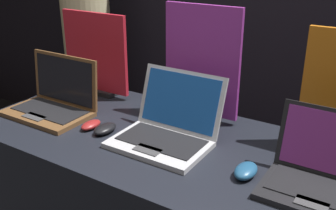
{
  "coord_description": "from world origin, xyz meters",
  "views": [
    {
      "loc": [
        0.74,
        -0.8,
        1.64
      ],
      "look_at": [
        0.01,
        0.36,
        1.07
      ],
      "focal_mm": 42.0,
      "sensor_mm": 36.0,
      "label": 1
    }
  ],
  "objects_px": {
    "person_bystander": "(88,50)",
    "laptop_front": "(54,100)",
    "promo_stand_front": "(96,56)",
    "promo_stand_middle": "(202,66)",
    "mouse_back": "(246,171)",
    "mouse_front": "(91,125)",
    "mouse_middle": "(105,129)",
    "laptop_back": "(323,174)",
    "laptop_middle": "(168,127)"
  },
  "relations": [
    {
      "from": "promo_stand_middle",
      "to": "person_bystander",
      "type": "height_order",
      "value": "person_bystander"
    },
    {
      "from": "mouse_back",
      "to": "person_bystander",
      "type": "bearing_deg",
      "value": 149.05
    },
    {
      "from": "laptop_front",
      "to": "mouse_front",
      "type": "distance_m",
      "value": 0.26
    },
    {
      "from": "laptop_front",
      "to": "promo_stand_front",
      "type": "distance_m",
      "value": 0.32
    },
    {
      "from": "mouse_middle",
      "to": "promo_stand_front",
      "type": "bearing_deg",
      "value": 135.1
    },
    {
      "from": "promo_stand_middle",
      "to": "mouse_front",
      "type": "bearing_deg",
      "value": -133.76
    },
    {
      "from": "laptop_middle",
      "to": "mouse_middle",
      "type": "relative_size",
      "value": 3.2
    },
    {
      "from": "promo_stand_front",
      "to": "mouse_back",
      "type": "height_order",
      "value": "promo_stand_front"
    },
    {
      "from": "laptop_front",
      "to": "mouse_back",
      "type": "xyz_separation_m",
      "value": [
        0.94,
        -0.04,
        -0.04
      ]
    },
    {
      "from": "promo_stand_front",
      "to": "promo_stand_middle",
      "type": "distance_m",
      "value": 0.59
    },
    {
      "from": "laptop_front",
      "to": "person_bystander",
      "type": "xyz_separation_m",
      "value": [
        -0.64,
        0.91,
        -0.06
      ]
    },
    {
      "from": "promo_stand_front",
      "to": "laptop_back",
      "type": "height_order",
      "value": "promo_stand_front"
    },
    {
      "from": "mouse_front",
      "to": "mouse_back",
      "type": "bearing_deg",
      "value": 0.03
    },
    {
      "from": "laptop_front",
      "to": "mouse_back",
      "type": "bearing_deg",
      "value": -2.3
    },
    {
      "from": "mouse_front",
      "to": "promo_stand_middle",
      "type": "distance_m",
      "value": 0.53
    },
    {
      "from": "mouse_middle",
      "to": "laptop_back",
      "type": "relative_size",
      "value": 0.34
    },
    {
      "from": "promo_stand_front",
      "to": "person_bystander",
      "type": "distance_m",
      "value": 0.92
    },
    {
      "from": "mouse_middle",
      "to": "promo_stand_middle",
      "type": "xyz_separation_m",
      "value": [
        0.26,
        0.35,
        0.22
      ]
    },
    {
      "from": "laptop_front",
      "to": "laptop_middle",
      "type": "distance_m",
      "value": 0.59
    },
    {
      "from": "laptop_middle",
      "to": "laptop_front",
      "type": "bearing_deg",
      "value": -176.17
    },
    {
      "from": "mouse_back",
      "to": "laptop_front",
      "type": "bearing_deg",
      "value": 177.7
    },
    {
      "from": "laptop_front",
      "to": "promo_stand_middle",
      "type": "bearing_deg",
      "value": 27.76
    },
    {
      "from": "mouse_middle",
      "to": "laptop_middle",
      "type": "bearing_deg",
      "value": 16.69
    },
    {
      "from": "laptop_back",
      "to": "person_bystander",
      "type": "xyz_separation_m",
      "value": [
        -1.82,
        0.9,
        -0.05
      ]
    },
    {
      "from": "mouse_front",
      "to": "laptop_middle",
      "type": "xyz_separation_m",
      "value": [
        0.33,
        0.08,
        0.04
      ]
    },
    {
      "from": "laptop_front",
      "to": "promo_stand_middle",
      "type": "height_order",
      "value": "promo_stand_middle"
    },
    {
      "from": "mouse_middle",
      "to": "promo_stand_middle",
      "type": "bearing_deg",
      "value": 53.56
    },
    {
      "from": "laptop_front",
      "to": "mouse_middle",
      "type": "relative_size",
      "value": 3.37
    },
    {
      "from": "promo_stand_front",
      "to": "promo_stand_middle",
      "type": "height_order",
      "value": "promo_stand_middle"
    },
    {
      "from": "mouse_front",
      "to": "mouse_middle",
      "type": "relative_size",
      "value": 0.89
    },
    {
      "from": "promo_stand_middle",
      "to": "person_bystander",
      "type": "distance_m",
      "value": 1.39
    },
    {
      "from": "mouse_front",
      "to": "person_bystander",
      "type": "xyz_separation_m",
      "value": [
        -0.9,
        0.95,
        -0.01
      ]
    },
    {
      "from": "promo_stand_front",
      "to": "laptop_front",
      "type": "bearing_deg",
      "value": -90.0
    },
    {
      "from": "promo_stand_front",
      "to": "laptop_back",
      "type": "distance_m",
      "value": 1.21
    },
    {
      "from": "promo_stand_front",
      "to": "laptop_back",
      "type": "xyz_separation_m",
      "value": [
        1.17,
        -0.28,
        -0.14
      ]
    },
    {
      "from": "laptop_back",
      "to": "person_bystander",
      "type": "distance_m",
      "value": 2.03
    },
    {
      "from": "mouse_middle",
      "to": "person_bystander",
      "type": "xyz_separation_m",
      "value": [
        -0.98,
        0.95,
        -0.01
      ]
    },
    {
      "from": "promo_stand_front",
      "to": "mouse_middle",
      "type": "xyz_separation_m",
      "value": [
        0.33,
        -0.33,
        -0.18
      ]
    },
    {
      "from": "laptop_front",
      "to": "promo_stand_front",
      "type": "relative_size",
      "value": 0.93
    },
    {
      "from": "mouse_back",
      "to": "person_bystander",
      "type": "xyz_separation_m",
      "value": [
        -1.59,
        0.95,
        -0.02
      ]
    },
    {
      "from": "mouse_front",
      "to": "laptop_back",
      "type": "bearing_deg",
      "value": 3.2
    },
    {
      "from": "promo_stand_middle",
      "to": "laptop_front",
      "type": "bearing_deg",
      "value": -152.24
    },
    {
      "from": "laptop_middle",
      "to": "person_bystander",
      "type": "bearing_deg",
      "value": 144.61
    },
    {
      "from": "person_bystander",
      "to": "laptop_front",
      "type": "bearing_deg",
      "value": -54.78
    },
    {
      "from": "laptop_middle",
      "to": "mouse_back",
      "type": "bearing_deg",
      "value": -12.2
    },
    {
      "from": "laptop_back",
      "to": "person_bystander",
      "type": "height_order",
      "value": "person_bystander"
    },
    {
      "from": "laptop_back",
      "to": "mouse_front",
      "type": "bearing_deg",
      "value": -176.8
    },
    {
      "from": "mouse_front",
      "to": "promo_stand_front",
      "type": "height_order",
      "value": "promo_stand_front"
    },
    {
      "from": "laptop_front",
      "to": "person_bystander",
      "type": "relative_size",
      "value": 0.22
    },
    {
      "from": "mouse_middle",
      "to": "laptop_back",
      "type": "height_order",
      "value": "laptop_back"
    }
  ]
}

